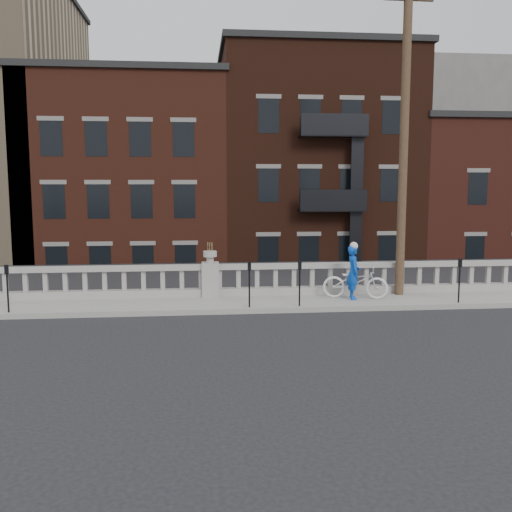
# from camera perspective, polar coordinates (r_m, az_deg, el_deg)

# --- Properties ---
(ground) EXTENTS (120.00, 120.00, 0.00)m
(ground) POSITION_cam_1_polar(r_m,az_deg,el_deg) (14.80, -4.24, -7.55)
(ground) COLOR black
(ground) RESTS_ON ground
(sidewalk) EXTENTS (32.00, 2.20, 0.15)m
(sidewalk) POSITION_cam_1_polar(r_m,az_deg,el_deg) (17.71, -4.51, -4.84)
(sidewalk) COLOR gray
(sidewalk) RESTS_ON ground
(balustrade) EXTENTS (28.00, 0.34, 1.03)m
(balustrade) POSITION_cam_1_polar(r_m,az_deg,el_deg) (18.53, -4.59, -2.52)
(balustrade) COLOR gray
(balustrade) RESTS_ON sidewalk
(planter_pedestal) EXTENTS (0.55, 0.55, 1.76)m
(planter_pedestal) POSITION_cam_1_polar(r_m,az_deg,el_deg) (18.50, -4.60, -1.94)
(planter_pedestal) COLOR gray
(planter_pedestal) RESTS_ON sidewalk
(lower_level) EXTENTS (80.00, 44.00, 20.80)m
(lower_level) POSITION_cam_1_polar(r_m,az_deg,el_deg) (37.38, -4.38, 5.47)
(lower_level) COLOR #605E59
(lower_level) RESTS_ON ground
(utility_pole) EXTENTS (1.60, 0.28, 10.00)m
(utility_pole) POSITION_cam_1_polar(r_m,az_deg,el_deg) (19.13, 14.58, 11.40)
(utility_pole) COLOR #422D1E
(utility_pole) RESTS_ON sidewalk
(parking_meter_b) EXTENTS (0.10, 0.09, 1.36)m
(parking_meter_b) POSITION_cam_1_polar(r_m,az_deg,el_deg) (17.54, -23.62, -2.48)
(parking_meter_b) COLOR black
(parking_meter_b) RESTS_ON sidewalk
(parking_meter_c) EXTENTS (0.10, 0.09, 1.36)m
(parking_meter_c) POSITION_cam_1_polar(r_m,az_deg,el_deg) (16.76, -0.67, -2.30)
(parking_meter_c) COLOR black
(parking_meter_c) RESTS_ON sidewalk
(parking_meter_d) EXTENTS (0.10, 0.09, 1.36)m
(parking_meter_d) POSITION_cam_1_polar(r_m,az_deg,el_deg) (16.96, 4.39, -2.21)
(parking_meter_d) COLOR black
(parking_meter_d) RESTS_ON sidewalk
(parking_meter_e) EXTENTS (0.10, 0.09, 1.36)m
(parking_meter_e) POSITION_cam_1_polar(r_m,az_deg,el_deg) (18.48, 19.69, -1.83)
(parking_meter_e) COLOR black
(parking_meter_e) RESTS_ON sidewalk
(bicycle) EXTENTS (2.16, 1.23, 1.07)m
(bicycle) POSITION_cam_1_polar(r_m,az_deg,el_deg) (18.39, 9.91, -2.54)
(bicycle) COLOR silver
(bicycle) RESTS_ON sidewalk
(cyclist) EXTENTS (0.45, 0.65, 1.71)m
(cyclist) POSITION_cam_1_polar(r_m,az_deg,el_deg) (18.21, 9.70, -1.61)
(cyclist) COLOR #0C44BA
(cyclist) RESTS_ON sidewalk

